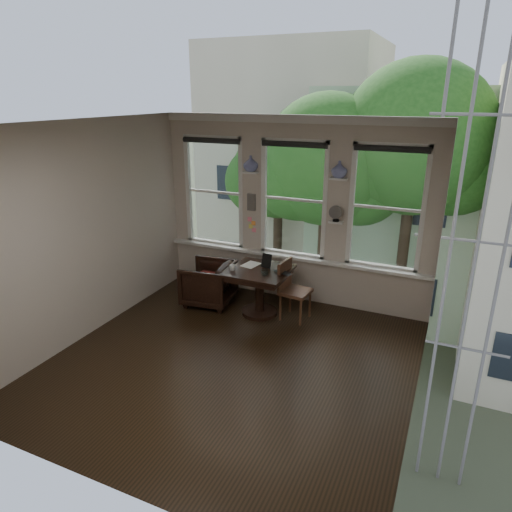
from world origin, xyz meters
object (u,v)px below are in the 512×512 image
at_px(side_chair_right, 296,291).
at_px(laptop, 281,274).
at_px(table, 260,292).
at_px(mug, 232,268).
at_px(armchair_left, 208,283).

distance_m(side_chair_right, laptop, 0.38).
distance_m(table, mug, 0.59).
bearing_deg(armchair_left, side_chair_right, 85.50).
xyz_separation_m(laptop, mug, (-0.74, -0.14, 0.03)).
xyz_separation_m(armchair_left, side_chair_right, (1.49, 0.07, 0.10)).
distance_m(table, side_chair_right, 0.58).
relative_size(armchair_left, side_chair_right, 0.85).
bearing_deg(mug, side_chair_right, 16.24).
bearing_deg(laptop, side_chair_right, 56.58).
height_order(side_chair_right, mug, side_chair_right).
height_order(armchair_left, side_chair_right, side_chair_right).
xyz_separation_m(armchair_left, mug, (0.56, -0.20, 0.44)).
height_order(laptop, mug, mug).
xyz_separation_m(table, armchair_left, (-0.93, 0.01, -0.02)).
xyz_separation_m(table, mug, (-0.37, -0.20, 0.42)).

